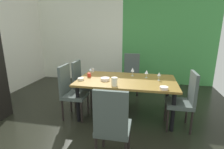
{
  "coord_description": "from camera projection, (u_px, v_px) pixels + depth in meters",
  "views": [
    {
      "loc": [
        0.84,
        -2.73,
        1.75
      ],
      "look_at": [
        0.19,
        0.52,
        0.85
      ],
      "focal_mm": 28.0,
      "sensor_mm": 36.0,
      "label": 1
    }
  ],
  "objects": [
    {
      "name": "ground_plane",
      "position": [
        96.0,
        126.0,
        3.2
      ],
      "size": [
        5.74,
        5.86,
        0.02
      ],
      "primitive_type": "cube",
      "color": "black"
    },
    {
      "name": "serving_bowl_south",
      "position": [
        105.0,
        79.0,
        3.37
      ],
      "size": [
        0.17,
        0.17,
        0.05
      ],
      "primitive_type": "cylinder",
      "color": "white",
      "rests_on": "dining_table"
    },
    {
      "name": "garden_window_panel",
      "position": [
        169.0,
        38.0,
        5.27
      ],
      "size": [
        2.8,
        0.1,
        2.9
      ],
      "primitive_type": "cube",
      "color": "#419246",
      "rests_on": "ground_plane"
    },
    {
      "name": "serving_bowl_near_shelf",
      "position": [
        164.0,
        88.0,
        2.89
      ],
      "size": [
        0.14,
        0.14,
        0.05
      ],
      "primitive_type": "cylinder",
      "color": "white",
      "rests_on": "dining_table"
    },
    {
      "name": "chair_left_near",
      "position": [
        71.0,
        90.0,
        3.4
      ],
      "size": [
        0.45,
        0.44,
        1.06
      ],
      "rotation": [
        0.0,
        0.0,
        -1.57
      ],
      "color": "#46514C",
      "rests_on": "ground_plane"
    },
    {
      "name": "serving_bowl_near_window",
      "position": [
        81.0,
        79.0,
        3.4
      ],
      "size": [
        0.12,
        0.12,
        0.04
      ],
      "primitive_type": "cylinder",
      "color": "silver",
      "rests_on": "dining_table"
    },
    {
      "name": "cup_east",
      "position": [
        93.0,
        70.0,
        4.02
      ],
      "size": [
        0.07,
        0.07,
        0.09
      ],
      "primitive_type": "cylinder",
      "color": "silver",
      "rests_on": "dining_table"
    },
    {
      "name": "dining_table",
      "position": [
        126.0,
        83.0,
        3.46
      ],
      "size": [
        1.91,
        1.09,
        0.75
      ],
      "color": "olive",
      "rests_on": "ground_plane"
    },
    {
      "name": "chair_right_near",
      "position": [
        185.0,
        98.0,
        3.01
      ],
      "size": [
        0.44,
        0.44,
        1.03
      ],
      "rotation": [
        0.0,
        0.0,
        1.57
      ],
      "color": "#46514C",
      "rests_on": "ground_plane"
    },
    {
      "name": "chair_head_near",
      "position": [
        112.0,
        124.0,
        2.2
      ],
      "size": [
        0.44,
        0.44,
        1.06
      ],
      "color": "#46514C",
      "rests_on": "ground_plane"
    },
    {
      "name": "wine_glass_right",
      "position": [
        90.0,
        70.0,
        3.83
      ],
      "size": [
        0.07,
        0.07,
        0.13
      ],
      "color": "silver",
      "rests_on": "dining_table"
    },
    {
      "name": "cup_north",
      "position": [
        89.0,
        75.0,
        3.61
      ],
      "size": [
        0.08,
        0.08,
        0.08
      ],
      "primitive_type": "cylinder",
      "color": "red",
      "rests_on": "dining_table"
    },
    {
      "name": "chair_head_far",
      "position": [
        131.0,
        72.0,
        4.78
      ],
      "size": [
        0.44,
        0.44,
        1.06
      ],
      "rotation": [
        0.0,
        0.0,
        3.14
      ],
      "color": "#46514C",
      "rests_on": "ground_plane"
    },
    {
      "name": "wine_glass_front",
      "position": [
        133.0,
        70.0,
        3.67
      ],
      "size": [
        0.08,
        0.08,
        0.18
      ],
      "color": "silver",
      "rests_on": "dining_table"
    },
    {
      "name": "wine_glass_corner",
      "position": [
        159.0,
        74.0,
        3.37
      ],
      "size": [
        0.07,
        0.07,
        0.16
      ],
      "color": "silver",
      "rests_on": "dining_table"
    },
    {
      "name": "pitcher_center",
      "position": [
        114.0,
        82.0,
        3.03
      ],
      "size": [
        0.12,
        0.11,
        0.16
      ],
      "color": "white",
      "rests_on": "dining_table"
    },
    {
      "name": "wine_glass_left",
      "position": [
        147.0,
        72.0,
        3.53
      ],
      "size": [
        0.08,
        0.08,
        0.16
      ],
      "color": "silver",
      "rests_on": "dining_table"
    },
    {
      "name": "chair_left_far",
      "position": [
        82.0,
        81.0,
        3.97
      ],
      "size": [
        0.45,
        0.44,
        1.02
      ],
      "rotation": [
        0.0,
        0.0,
        -1.57
      ],
      "color": "#46514C",
      "rests_on": "ground_plane"
    },
    {
      "name": "back_panel_interior",
      "position": [
        79.0,
        37.0,
        5.82
      ],
      "size": [
        2.93,
        0.1,
        2.9
      ],
      "primitive_type": "cube",
      "color": "silver",
      "rests_on": "ground_plane"
    }
  ]
}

